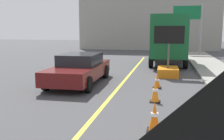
{
  "coord_description": "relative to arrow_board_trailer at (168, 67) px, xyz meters",
  "views": [
    {
      "loc": [
        1.99,
        0.81,
        2.49
      ],
      "look_at": [
        1.0,
        5.41,
        1.74
      ],
      "focal_mm": 40.68,
      "sensor_mm": 36.0,
      "label": 1
    }
  ],
  "objects": [
    {
      "name": "highway_guide_sign",
      "position": [
        2.32,
        12.22,
        2.94
      ],
      "size": [
        2.79,
        0.18,
        5.0
      ],
      "color": "gray",
      "rests_on": "ground"
    },
    {
      "name": "arrow_board_trailer",
      "position": [
        0.0,
        0.0,
        0.0
      ],
      "size": [
        1.6,
        1.8,
        2.7
      ],
      "color": "orange",
      "rests_on": "ground"
    },
    {
      "name": "far_building_block",
      "position": [
        -2.54,
        20.94,
        4.54
      ],
      "size": [
        17.26,
        7.16,
        10.04
      ],
      "primitive_type": "cube",
      "color": "gray",
      "rests_on": "ground"
    },
    {
      "name": "box_truck",
      "position": [
        -0.01,
        4.67,
        1.37
      ],
      "size": [
        2.52,
        6.75,
        3.44
      ],
      "color": "black",
      "rests_on": "ground"
    },
    {
      "name": "traffic_cone_curbside",
      "position": [
        -0.46,
        -3.08,
        -0.19
      ],
      "size": [
        0.36,
        0.36,
        0.59
      ],
      "color": "black",
      "rests_on": "ground"
    },
    {
      "name": "traffic_cone_far_lane",
      "position": [
        -0.44,
        -5.33,
        -0.11
      ],
      "size": [
        0.36,
        0.36,
        0.76
      ],
      "color": "black",
      "rests_on": "ground"
    },
    {
      "name": "traffic_cone_mid_lane",
      "position": [
        -0.34,
        -7.94,
        -0.11
      ],
      "size": [
        0.36,
        0.36,
        0.76
      ],
      "color": "black",
      "rests_on": "ground"
    },
    {
      "name": "pickup_car",
      "position": [
        -4.06,
        -2.9,
        0.22
      ],
      "size": [
        2.09,
        4.83,
        1.38
      ],
      "color": "#591414",
      "rests_on": "ground"
    },
    {
      "name": "lane_center_stripe",
      "position": [
        -2.1,
        -8.83,
        -0.48
      ],
      "size": [
        0.14,
        36.0,
        0.01
      ],
      "primitive_type": "cube",
      "color": "yellow",
      "rests_on": "ground"
    }
  ]
}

